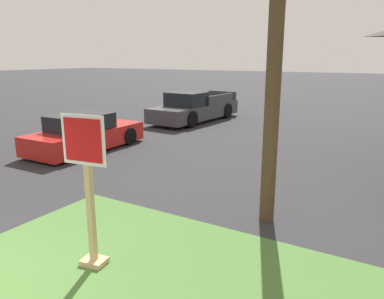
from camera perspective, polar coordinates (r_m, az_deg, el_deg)
name	(u,v)px	position (r m, az deg, el deg)	size (l,w,h in m)	color
stop_sign	(89,195)	(5.59, -15.48, -6.73)	(0.70, 0.33, 2.28)	tan
manhole_cover	(66,249)	(6.75, -18.74, -14.26)	(0.70, 0.70, 0.02)	black
parked_sedan_red	(85,134)	(13.30, -16.07, 2.25)	(1.91, 4.28, 1.25)	red
pickup_truck_charcoal	(194,109)	(18.64, 0.33, 6.26)	(2.24, 5.64, 1.48)	#38383D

